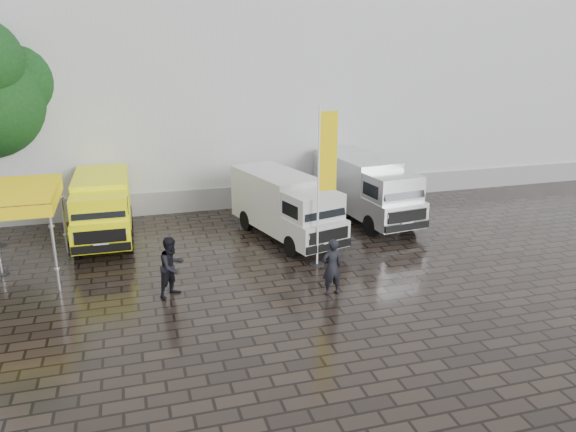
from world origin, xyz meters
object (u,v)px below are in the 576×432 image
at_px(van_silver, 366,190).
at_px(wheelie_bin, 361,191).
at_px(person_front, 332,267).
at_px(flagpole, 324,177).
at_px(person_tent, 172,267).
at_px(van_white, 286,208).
at_px(cocktail_table, 0,260).
at_px(van_yellow, 103,210).

xyz_separation_m(van_silver, wheelie_bin, (0.92, 2.69, -0.82)).
relative_size(van_silver, person_front, 3.38).
height_order(flagpole, person_tent, flagpole).
bearing_deg(van_silver, flagpole, -136.31).
distance_m(van_white, van_silver, 4.19).
xyz_separation_m(cocktail_table, wheelie_bin, (14.97, 4.77, -0.01)).
bearing_deg(van_yellow, van_silver, -1.50).
bearing_deg(cocktail_table, wheelie_bin, 17.67).
relative_size(van_silver, cocktail_table, 6.06).
height_order(van_silver, person_front, van_silver).
bearing_deg(van_silver, cocktail_table, -178.63).
distance_m(van_yellow, cocktail_table, 4.18).
xyz_separation_m(van_white, person_front, (-0.06, -5.26, -0.34)).
distance_m(van_white, person_tent, 6.19).
relative_size(van_yellow, van_silver, 0.87).
bearing_deg(van_white, wheelie_bin, 24.36).
distance_m(van_yellow, person_tent, 6.16).
distance_m(wheelie_bin, person_front, 10.54).
relative_size(van_white, flagpole, 1.04).
relative_size(wheelie_bin, person_front, 0.55).
distance_m(van_yellow, flagpole, 8.88).
distance_m(person_front, person_tent, 4.83).
bearing_deg(cocktail_table, flagpole, -11.81).
bearing_deg(person_front, cocktail_table, -30.86).
relative_size(van_yellow, person_front, 2.93).
height_order(van_silver, cocktail_table, van_silver).
height_order(person_front, person_tent, person_tent).
bearing_deg(person_front, van_silver, -127.86).
distance_m(van_white, cocktail_table, 10.13).
bearing_deg(wheelie_bin, cocktail_table, -148.40).
xyz_separation_m(van_yellow, person_tent, (2.10, -5.78, -0.27)).
height_order(van_white, person_tent, van_white).
relative_size(van_white, van_silver, 0.94).
bearing_deg(person_front, van_white, -97.22).
distance_m(van_silver, person_tent, 10.20).
relative_size(van_white, wheelie_bin, 5.82).
bearing_deg(person_tent, van_white, 0.74).
distance_m(cocktail_table, person_tent, 6.29).
bearing_deg(van_yellow, person_front, -45.40).
xyz_separation_m(van_yellow, cocktail_table, (-3.26, -2.52, -0.71)).
height_order(van_white, van_silver, van_silver).
distance_m(cocktail_table, wheelie_bin, 15.71).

